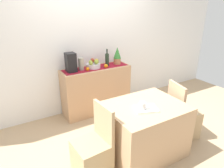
% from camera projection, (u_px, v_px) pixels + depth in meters
% --- Properties ---
extents(ground_plane, '(6.40, 6.40, 0.02)m').
position_uv_depth(ground_plane, '(124.00, 134.00, 3.33)').
color(ground_plane, tan).
rests_on(ground_plane, ground).
extents(room_wall_rear, '(6.40, 0.06, 2.70)m').
position_uv_depth(room_wall_rear, '(90.00, 40.00, 3.77)').
color(room_wall_rear, white).
rests_on(room_wall_rear, ground).
extents(sideboard_console, '(1.29, 0.42, 0.88)m').
position_uv_depth(sideboard_console, '(96.00, 90.00, 3.88)').
color(sideboard_console, tan).
rests_on(sideboard_console, ground).
extents(table_runner, '(1.21, 0.32, 0.01)m').
position_uv_depth(table_runner, '(96.00, 68.00, 3.72)').
color(table_runner, maroon).
rests_on(table_runner, sideboard_console).
extents(fruit_bowl, '(0.26, 0.26, 0.08)m').
position_uv_depth(fruit_bowl, '(93.00, 66.00, 3.68)').
color(fruit_bowl, silver).
rests_on(fruit_bowl, table_runner).
extents(apple_center, '(0.07, 0.07, 0.07)m').
position_uv_depth(apple_center, '(97.00, 61.00, 3.70)').
color(apple_center, gold).
rests_on(apple_center, fruit_bowl).
extents(apple_front, '(0.07, 0.07, 0.07)m').
position_uv_depth(apple_front, '(90.00, 62.00, 3.64)').
color(apple_front, '#92B336').
rests_on(apple_front, fruit_bowl).
extents(apple_upper, '(0.08, 0.08, 0.08)m').
position_uv_depth(apple_upper, '(96.00, 62.00, 3.63)').
color(apple_upper, '#90A43A').
rests_on(apple_upper, fruit_bowl).
extents(apple_left, '(0.08, 0.08, 0.08)m').
position_uv_depth(apple_left, '(92.00, 60.00, 3.72)').
color(apple_left, '#A63C29').
rests_on(apple_left, fruit_bowl).
extents(apple_right, '(0.06, 0.06, 0.06)m').
position_uv_depth(apple_right, '(91.00, 63.00, 3.57)').
color(apple_right, '#93A13E').
rests_on(apple_right, fruit_bowl).
extents(wine_bottle, '(0.07, 0.07, 0.32)m').
position_uv_depth(wine_bottle, '(107.00, 59.00, 3.78)').
color(wine_bottle, '#203123').
rests_on(wine_bottle, sideboard_console).
extents(coffee_maker, '(0.16, 0.18, 0.33)m').
position_uv_depth(coffee_maker, '(71.00, 63.00, 3.44)').
color(coffee_maker, black).
rests_on(coffee_maker, sideboard_console).
extents(ceramic_vase, '(0.09, 0.09, 0.22)m').
position_uv_depth(ceramic_vase, '(81.00, 64.00, 3.54)').
color(ceramic_vase, '#9E9A89').
rests_on(ceramic_vase, sideboard_console).
extents(potted_plant, '(0.14, 0.14, 0.33)m').
position_uv_depth(potted_plant, '(117.00, 56.00, 3.87)').
color(potted_plant, '#B47B50').
rests_on(potted_plant, sideboard_console).
extents(orange_loose_near_bowl, '(0.07, 0.07, 0.07)m').
position_uv_depth(orange_loose_near_bowl, '(106.00, 66.00, 3.70)').
color(orange_loose_near_bowl, orange).
rests_on(orange_loose_near_bowl, sideboard_console).
extents(orange_loose_end, '(0.07, 0.07, 0.07)m').
position_uv_depth(orange_loose_end, '(88.00, 69.00, 3.54)').
color(orange_loose_end, orange).
rests_on(orange_loose_end, sideboard_console).
extents(dining_table, '(1.03, 0.82, 0.74)m').
position_uv_depth(dining_table, '(144.00, 129.00, 2.79)').
color(dining_table, tan).
rests_on(dining_table, ground).
extents(open_book, '(0.34, 0.29, 0.02)m').
position_uv_depth(open_book, '(146.00, 109.00, 2.55)').
color(open_book, white).
rests_on(open_book, dining_table).
extents(coffee_cup, '(0.09, 0.09, 0.11)m').
position_uv_depth(coffee_cup, '(142.00, 106.00, 2.52)').
color(coffee_cup, silver).
rests_on(coffee_cup, dining_table).
extents(chair_near_window, '(0.43, 0.43, 0.90)m').
position_uv_depth(chair_near_window, '(93.00, 155.00, 2.46)').
color(chair_near_window, tan).
rests_on(chair_near_window, ground).
extents(chair_by_corner, '(0.48, 0.48, 0.90)m').
position_uv_depth(chair_by_corner, '(182.00, 120.00, 3.20)').
color(chair_by_corner, tan).
rests_on(chair_by_corner, ground).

